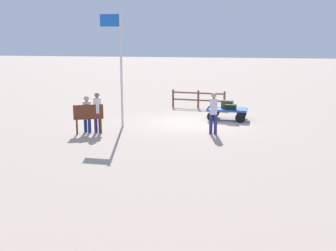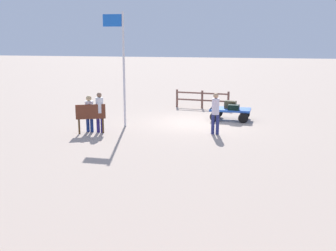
{
  "view_description": "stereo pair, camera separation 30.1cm",
  "coord_description": "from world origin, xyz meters",
  "px_view_note": "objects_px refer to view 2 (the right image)",
  "views": [
    {
      "loc": [
        -2.22,
        19.32,
        4.08
      ],
      "look_at": [
        0.11,
        6.0,
        1.13
      ],
      "focal_mm": 44.22,
      "sensor_mm": 36.0,
      "label": 1
    },
    {
      "loc": [
        -2.52,
        19.26,
        4.08
      ],
      "look_at": [
        0.11,
        6.0,
        1.13
      ],
      "focal_mm": 44.22,
      "sensor_mm": 36.0,
      "label": 2
    }
  ],
  "objects_px": {
    "suitcase_dark": "(230,105)",
    "worker_trailing": "(89,111)",
    "luggage_cart": "(230,111)",
    "flagpole": "(121,60)",
    "signboard": "(91,114)",
    "worker_supervisor": "(100,110)",
    "suitcase_grey": "(234,107)",
    "worker_lead": "(215,111)"
  },
  "relations": [
    {
      "from": "luggage_cart",
      "to": "flagpole",
      "type": "bearing_deg",
      "value": 26.61
    },
    {
      "from": "worker_lead",
      "to": "flagpole",
      "type": "xyz_separation_m",
      "value": [
        4.29,
        -0.76,
        2.01
      ]
    },
    {
      "from": "suitcase_dark",
      "to": "worker_supervisor",
      "type": "height_order",
      "value": "worker_supervisor"
    },
    {
      "from": "worker_lead",
      "to": "worker_trailing",
      "type": "height_order",
      "value": "worker_lead"
    },
    {
      "from": "worker_lead",
      "to": "worker_supervisor",
      "type": "bearing_deg",
      "value": 7.43
    },
    {
      "from": "suitcase_grey",
      "to": "worker_supervisor",
      "type": "xyz_separation_m",
      "value": [
        5.51,
        3.42,
        0.29
      ]
    },
    {
      "from": "flagpole",
      "to": "luggage_cart",
      "type": "bearing_deg",
      "value": -153.39
    },
    {
      "from": "suitcase_dark",
      "to": "worker_lead",
      "type": "height_order",
      "value": "worker_lead"
    },
    {
      "from": "worker_lead",
      "to": "worker_supervisor",
      "type": "relative_size",
      "value": 1.01
    },
    {
      "from": "worker_lead",
      "to": "worker_trailing",
      "type": "xyz_separation_m",
      "value": [
        5.34,
        0.63,
        -0.07
      ]
    },
    {
      "from": "suitcase_dark",
      "to": "worker_lead",
      "type": "distance_m",
      "value": 3.21
    },
    {
      "from": "worker_lead",
      "to": "luggage_cart",
      "type": "bearing_deg",
      "value": -98.28
    },
    {
      "from": "luggage_cart",
      "to": "suitcase_dark",
      "type": "relative_size",
      "value": 3.3
    },
    {
      "from": "suitcase_dark",
      "to": "flagpole",
      "type": "distance_m",
      "value": 5.79
    },
    {
      "from": "luggage_cart",
      "to": "worker_trailing",
      "type": "bearing_deg",
      "value": 33.02
    },
    {
      "from": "suitcase_dark",
      "to": "worker_trailing",
      "type": "bearing_deg",
      "value": 33.18
    },
    {
      "from": "worker_lead",
      "to": "signboard",
      "type": "xyz_separation_m",
      "value": [
        5.18,
        0.89,
        -0.16
      ]
    },
    {
      "from": "suitcase_grey",
      "to": "suitcase_dark",
      "type": "height_order",
      "value": "suitcase_dark"
    },
    {
      "from": "luggage_cart",
      "to": "suitcase_grey",
      "type": "height_order",
      "value": "suitcase_grey"
    },
    {
      "from": "flagpole",
      "to": "suitcase_dark",
      "type": "bearing_deg",
      "value": -153.15
    },
    {
      "from": "flagpole",
      "to": "signboard",
      "type": "xyz_separation_m",
      "value": [
        0.89,
        1.65,
        -2.16
      ]
    },
    {
      "from": "suitcase_dark",
      "to": "worker_trailing",
      "type": "xyz_separation_m",
      "value": [
        5.81,
        3.8,
        0.17
      ]
    },
    {
      "from": "worker_trailing",
      "to": "flagpole",
      "type": "height_order",
      "value": "flagpole"
    },
    {
      "from": "worker_supervisor",
      "to": "flagpole",
      "type": "xyz_separation_m",
      "value": [
        -0.58,
        -1.4,
        2.02
      ]
    },
    {
      "from": "signboard",
      "to": "luggage_cart",
      "type": "bearing_deg",
      "value": -144.46
    },
    {
      "from": "worker_lead",
      "to": "signboard",
      "type": "relative_size",
      "value": 1.4
    },
    {
      "from": "signboard",
      "to": "suitcase_dark",
      "type": "bearing_deg",
      "value": -144.31
    },
    {
      "from": "flagpole",
      "to": "worker_trailing",
      "type": "bearing_deg",
      "value": 52.86
    },
    {
      "from": "worker_lead",
      "to": "worker_trailing",
      "type": "bearing_deg",
      "value": 6.71
    },
    {
      "from": "worker_trailing",
      "to": "flagpole",
      "type": "distance_m",
      "value": 2.71
    },
    {
      "from": "luggage_cart",
      "to": "worker_supervisor",
      "type": "xyz_separation_m",
      "value": [
        5.32,
        3.77,
        0.56
      ]
    },
    {
      "from": "suitcase_dark",
      "to": "flagpole",
      "type": "bearing_deg",
      "value": 26.85
    },
    {
      "from": "suitcase_grey",
      "to": "suitcase_dark",
      "type": "bearing_deg",
      "value": -65.41
    },
    {
      "from": "suitcase_grey",
      "to": "flagpole",
      "type": "bearing_deg",
      "value": 22.24
    },
    {
      "from": "worker_supervisor",
      "to": "signboard",
      "type": "distance_m",
      "value": 0.43
    },
    {
      "from": "luggage_cart",
      "to": "worker_supervisor",
      "type": "height_order",
      "value": "worker_supervisor"
    },
    {
      "from": "suitcase_grey",
      "to": "flagpole",
      "type": "distance_m",
      "value": 5.81
    },
    {
      "from": "suitcase_dark",
      "to": "flagpole",
      "type": "xyz_separation_m",
      "value": [
        4.76,
        2.41,
        2.25
      ]
    },
    {
      "from": "luggage_cart",
      "to": "suitcase_dark",
      "type": "height_order",
      "value": "suitcase_dark"
    },
    {
      "from": "luggage_cart",
      "to": "worker_lead",
      "type": "distance_m",
      "value": 3.22
    },
    {
      "from": "luggage_cart",
      "to": "worker_lead",
      "type": "relative_size",
      "value": 1.15
    },
    {
      "from": "luggage_cart",
      "to": "flagpole",
      "type": "height_order",
      "value": "flagpole"
    }
  ]
}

